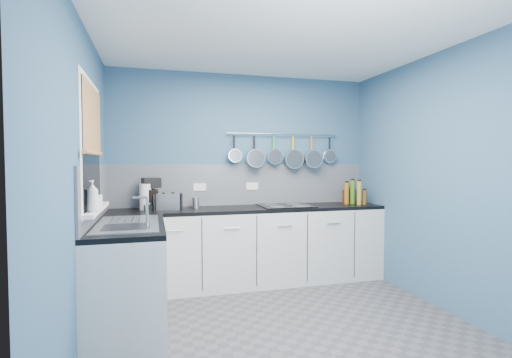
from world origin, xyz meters
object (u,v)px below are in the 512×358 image
soap_bottle_a (92,196)px  hob (285,206)px  coffee_maker (151,194)px  soap_bottle_b (95,199)px  canister (196,203)px  toaster (168,201)px  paper_towel (145,197)px

soap_bottle_a → hob: (1.97, 1.19, -0.26)m
soap_bottle_a → hob: bearing=31.2°
coffee_maker → hob: bearing=-17.1°
hob → coffee_maker: bearing=176.0°
soap_bottle_b → hob: (1.97, 1.05, -0.23)m
soap_bottle_a → coffee_maker: 1.37m
canister → toaster: bearing=-160.8°
soap_bottle_b → canister: soap_bottle_b is taller
soap_bottle_a → soap_bottle_b: (0.00, 0.14, -0.03)m
paper_towel → canister: (0.56, 0.08, -0.09)m
toaster → paper_towel: bearing=-174.1°
coffee_maker → hob: 1.56m
paper_towel → soap_bottle_a: bearing=-105.8°
soap_bottle_a → paper_towel: soap_bottle_a is taller
toaster → canister: size_ratio=2.43×
coffee_maker → toaster: coffee_maker is taller
soap_bottle_a → soap_bottle_b: bearing=90.0°
soap_bottle_b → coffee_maker: 1.24m
toaster → hob: size_ratio=0.46×
soap_bottle_a → coffee_maker: soap_bottle_a is taller
coffee_maker → hob: coffee_maker is taller
soap_bottle_b → coffee_maker: bearing=70.2°
soap_bottle_b → canister: size_ratio=1.48×
toaster → canister: bearing=32.9°
coffee_maker → toaster: bearing=-35.3°
soap_bottle_a → toaster: bearing=63.9°
soap_bottle_a → canister: 1.63m
soap_bottle_a → coffee_maker: bearing=72.1°
toaster → canister: 0.34m
soap_bottle_b → coffee_maker: coffee_maker is taller
soap_bottle_a → toaster: soap_bottle_a is taller
coffee_maker → paper_towel: bearing=-159.9°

